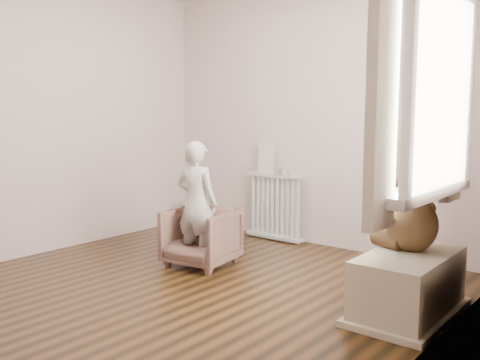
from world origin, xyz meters
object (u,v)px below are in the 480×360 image
Objects in this scene: toy_bench at (409,286)px; teddy_bear at (412,213)px; toy_vanity at (201,203)px; armchair at (201,237)px; child at (197,203)px; radiator at (275,203)px; plush_cat at (440,166)px.

teddy_bear is (-0.03, 0.09, 0.47)m from toy_bench.
teddy_bear is at bearing -19.54° from toy_vanity.
armchair reaches higher than toy_bench.
child reaches higher than teddy_bear.
toy_vanity is 0.95× the size of armchair.
toy_vanity is 0.95× the size of teddy_bear.
radiator is 2.16m from teddy_bear.
plush_cat reaches higher than radiator.
plush_cat is at bearing -27.60° from radiator.
plush_cat reaches higher than armchair.
teddy_bear reaches higher than radiator.
child reaches higher than toy_bench.
armchair is 1.87m from teddy_bear.
radiator is 1.25× the size of teddy_bear.
toy_vanity is 2.17× the size of plush_cat.
toy_bench is (1.85, 0.08, -0.36)m from child.
toy_vanity is 1.63m from child.
plush_cat is at bearing -18.62° from toy_vanity.
child is 2.04m from plush_cat.
plush_cat reaches higher than teddy_bear.
teddy_bear is (1.82, 0.17, 0.11)m from child.
toy_vanity is 3.13m from toy_bench.
toy_bench is (1.85, 0.03, -0.05)m from armchair.
toy_vanity is at bearing -178.34° from radiator.
armchair is 1.00× the size of teddy_bear.
toy_vanity is 3.10m from teddy_bear.
toy_vanity reaches higher than armchair.
radiator reaches higher than toy_vanity.
child is 1.89m from toy_bench.
teddy_bear is (1.86, -1.06, 0.28)m from radiator.
teddy_bear is at bearing -29.60° from radiator.
radiator is 1.04m from toy_vanity.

